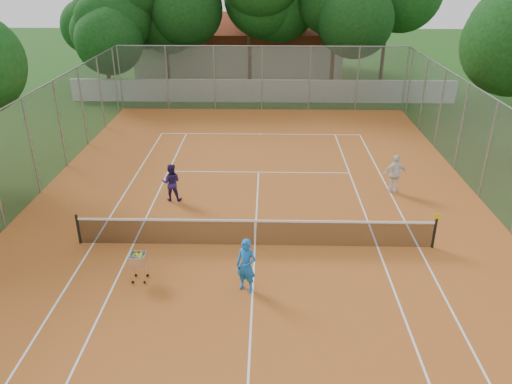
{
  "coord_description": "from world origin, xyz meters",
  "views": [
    {
      "loc": [
        0.38,
        -14.5,
        8.72
      ],
      "look_at": [
        0.0,
        1.5,
        1.3
      ],
      "focal_mm": 35.0,
      "sensor_mm": 36.0,
      "label": 1
    }
  ],
  "objects_px": {
    "clubhouse": "(240,46)",
    "player_near": "(246,265)",
    "tennis_net": "(255,232)",
    "player_far_left": "(171,182)",
    "ball_hopper": "(139,266)",
    "player_far_right": "(395,174)"
  },
  "relations": [
    {
      "from": "player_far_left",
      "to": "clubhouse",
      "type": "bearing_deg",
      "value": -93.78
    },
    {
      "from": "player_far_left",
      "to": "ball_hopper",
      "type": "xyz_separation_m",
      "value": [
        0.01,
        -5.56,
        -0.27
      ]
    },
    {
      "from": "clubhouse",
      "to": "player_near",
      "type": "relative_size",
      "value": 9.96
    },
    {
      "from": "player_near",
      "to": "player_far_left",
      "type": "height_order",
      "value": "player_near"
    },
    {
      "from": "player_near",
      "to": "player_far_right",
      "type": "distance_m",
      "value": 9.02
    },
    {
      "from": "clubhouse",
      "to": "player_far_right",
      "type": "bearing_deg",
      "value": -72.8
    },
    {
      "from": "clubhouse",
      "to": "player_far_right",
      "type": "relative_size",
      "value": 10.09
    },
    {
      "from": "tennis_net",
      "to": "ball_hopper",
      "type": "relative_size",
      "value": 12.05
    },
    {
      "from": "ball_hopper",
      "to": "player_far_right",
      "type": "bearing_deg",
      "value": 51.98
    },
    {
      "from": "tennis_net",
      "to": "clubhouse",
      "type": "relative_size",
      "value": 0.72
    },
    {
      "from": "clubhouse",
      "to": "player_far_left",
      "type": "bearing_deg",
      "value": -93.12
    },
    {
      "from": "clubhouse",
      "to": "ball_hopper",
      "type": "xyz_separation_m",
      "value": [
        -1.39,
        -31.12,
        -1.69
      ]
    },
    {
      "from": "clubhouse",
      "to": "player_near",
      "type": "xyz_separation_m",
      "value": [
        1.82,
        -31.5,
        -1.36
      ]
    },
    {
      "from": "player_far_left",
      "to": "player_far_right",
      "type": "bearing_deg",
      "value": -174.57
    },
    {
      "from": "ball_hopper",
      "to": "tennis_net",
      "type": "bearing_deg",
      "value": 48.17
    },
    {
      "from": "player_far_right",
      "to": "ball_hopper",
      "type": "distance_m",
      "value": 11.12
    },
    {
      "from": "tennis_net",
      "to": "ball_hopper",
      "type": "height_order",
      "value": "ball_hopper"
    },
    {
      "from": "player_near",
      "to": "player_far_right",
      "type": "relative_size",
      "value": 1.01
    },
    {
      "from": "clubhouse",
      "to": "tennis_net",
      "type": "bearing_deg",
      "value": -86.05
    },
    {
      "from": "ball_hopper",
      "to": "player_near",
      "type": "bearing_deg",
      "value": 9.33
    },
    {
      "from": "tennis_net",
      "to": "player_near",
      "type": "bearing_deg",
      "value": -94.22
    },
    {
      "from": "tennis_net",
      "to": "player_far_left",
      "type": "distance_m",
      "value": 4.84
    }
  ]
}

